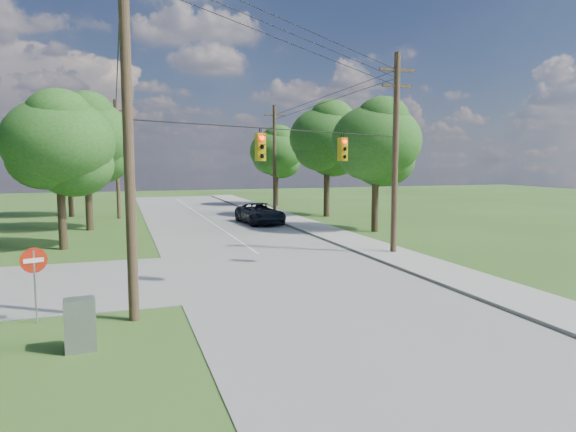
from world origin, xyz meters
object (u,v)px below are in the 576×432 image
object	(u,v)px
pole_ne	(395,151)
pole_north_e	(275,158)
pole_north_w	(117,158)
car_main_north	(260,213)
control_cabinet	(80,325)
pole_sw	(128,118)
do_not_enter_sign	(34,268)

from	to	relation	value
pole_ne	pole_north_e	world-z (taller)	pole_ne
pole_north_e	pole_north_w	size ratio (longest dim) A/B	1.00
car_main_north	control_cabinet	distance (m)	27.08
pole_ne	control_cabinet	size ratio (longest dim) A/B	7.50
pole_sw	pole_north_w	size ratio (longest dim) A/B	1.20
control_cabinet	pole_ne	bearing A→B (deg)	28.18
pole_sw	pole_north_w	xyz separation A→B (m)	(-0.40, 29.60, -1.10)
pole_north_w	do_not_enter_sign	size ratio (longest dim) A/B	4.24
pole_ne	pole_north_w	xyz separation A→B (m)	(-13.90, 22.00, -0.34)
pole_north_e	pole_north_w	world-z (taller)	same
pole_sw	pole_north_e	size ratio (longest dim) A/B	1.20
pole_ne	car_main_north	size ratio (longest dim) A/B	1.83
pole_north_w	car_main_north	distance (m)	13.52
pole_ne	control_cabinet	distance (m)	18.50
do_not_enter_sign	pole_north_w	bearing A→B (deg)	66.31
pole_sw	do_not_enter_sign	distance (m)	5.37
pole_sw	pole_north_w	distance (m)	29.62
pole_sw	car_main_north	distance (m)	25.03
pole_north_w	car_main_north	bearing A→B (deg)	-34.98
pole_ne	pole_sw	bearing A→B (deg)	-150.62
pole_north_w	do_not_enter_sign	distance (m)	29.30
control_cabinet	do_not_enter_sign	bearing A→B (deg)	111.49
car_main_north	do_not_enter_sign	xyz separation A→B (m)	(-12.95, -21.66, 0.89)
control_cabinet	do_not_enter_sign	distance (m)	3.35
pole_ne	do_not_enter_sign	distance (m)	18.18
pole_north_e	do_not_enter_sign	bearing A→B (deg)	-119.41
car_main_north	pole_ne	bearing A→B (deg)	-81.39
pole_north_e	pole_sw	bearing A→B (deg)	-114.52
do_not_enter_sign	pole_north_e	bearing A→B (deg)	41.73
pole_north_w	control_cabinet	world-z (taller)	pole_north_w
pole_ne	car_main_north	xyz separation A→B (m)	(-3.40, 14.65, -4.64)
pole_north_w	pole_sw	bearing A→B (deg)	-89.23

